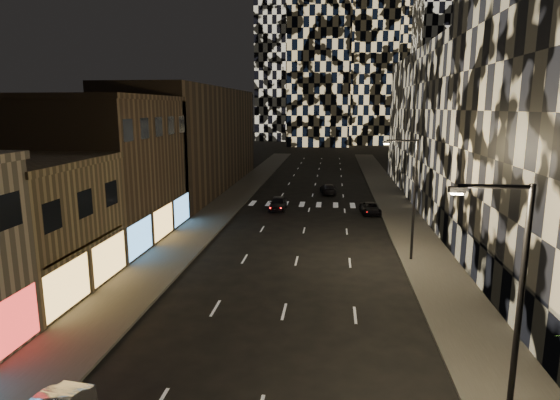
% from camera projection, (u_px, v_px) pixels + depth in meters
% --- Properties ---
extents(sidewalk_left, '(4.00, 120.00, 0.15)m').
position_uv_depth(sidewalk_left, '(228.00, 202.00, 56.91)').
color(sidewalk_left, '#47443F').
rests_on(sidewalk_left, ground).
extents(sidewalk_right, '(4.00, 120.00, 0.15)m').
position_uv_depth(sidewalk_right, '(396.00, 206.00, 54.69)').
color(sidewalk_right, '#47443F').
rests_on(sidewalk_right, ground).
extents(curb_left, '(0.20, 120.00, 0.15)m').
position_uv_depth(curb_left, '(245.00, 202.00, 56.68)').
color(curb_left, '#4C4C47').
rests_on(curb_left, ground).
extents(curb_right, '(0.20, 120.00, 0.15)m').
position_uv_depth(curb_right, '(378.00, 205.00, 54.92)').
color(curb_right, '#4C4C47').
rests_on(curb_right, ground).
extents(retail_tan, '(10.00, 10.00, 8.00)m').
position_uv_depth(retail_tan, '(11.00, 230.00, 28.67)').
color(retail_tan, '#766547').
rests_on(retail_tan, ground).
extents(retail_brown, '(10.00, 15.00, 12.00)m').
position_uv_depth(retail_brown, '(105.00, 171.00, 40.45)').
color(retail_brown, brown).
rests_on(retail_brown, ground).
extents(retail_filler_left, '(10.00, 40.00, 14.00)m').
position_uv_depth(retail_filler_left, '(194.00, 139.00, 66.08)').
color(retail_filler_left, brown).
rests_on(retail_filler_left, ground).
extents(midrise_base, '(0.60, 25.00, 3.00)m').
position_uv_depth(midrise_base, '(486.00, 268.00, 29.31)').
color(midrise_base, '#383838').
rests_on(midrise_base, ground).
extents(midrise_filler_right, '(16.00, 40.00, 18.00)m').
position_uv_depth(midrise_filler_right, '(473.00, 127.00, 58.65)').
color(midrise_filler_right, '#232326').
rests_on(midrise_filler_right, ground).
extents(streetlight_near, '(2.55, 0.25, 9.00)m').
position_uv_depth(streetlight_near, '(512.00, 301.00, 14.86)').
color(streetlight_near, black).
rests_on(streetlight_near, sidewalk_right).
extents(streetlight_far, '(2.55, 0.25, 9.00)m').
position_uv_depth(streetlight_far, '(411.00, 191.00, 34.35)').
color(streetlight_far, black).
rests_on(streetlight_far, sidewalk_right).
extents(car_dark_midlane, '(1.84, 4.51, 1.53)m').
position_uv_depth(car_dark_midlane, '(278.00, 203.00, 52.76)').
color(car_dark_midlane, black).
rests_on(car_dark_midlane, ground).
extents(car_dark_oncoming, '(2.42, 4.82, 1.34)m').
position_uv_depth(car_dark_oncoming, '(328.00, 189.00, 62.59)').
color(car_dark_oncoming, black).
rests_on(car_dark_oncoming, ground).
extents(car_dark_rightlane, '(2.26, 4.40, 1.19)m').
position_uv_depth(car_dark_rightlane, '(370.00, 208.00, 50.86)').
color(car_dark_rightlane, black).
rests_on(car_dark_rightlane, ground).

